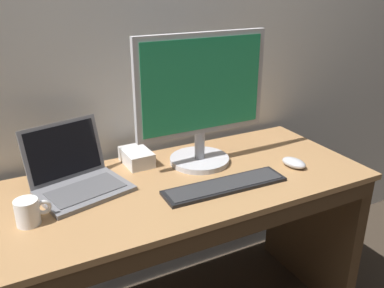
% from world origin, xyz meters
% --- Properties ---
extents(desk, '(1.47, 0.62, 0.72)m').
position_xyz_m(desk, '(0.00, -0.01, 0.47)').
color(desk, '#A87A4C').
rests_on(desk, ground).
extents(laptop_space_gray, '(0.36, 0.34, 0.22)m').
position_xyz_m(laptop_space_gray, '(-0.34, 0.11, 0.76)').
color(laptop_space_gray, slate).
rests_on(laptop_space_gray, desk).
extents(external_monitor, '(0.55, 0.24, 0.53)m').
position_xyz_m(external_monitor, '(0.16, 0.10, 0.99)').
color(external_monitor, '#B7B7BC').
rests_on(external_monitor, desk).
extents(wired_keyboard, '(0.47, 0.13, 0.02)m').
position_xyz_m(wired_keyboard, '(0.13, -0.12, 0.73)').
color(wired_keyboard, black).
rests_on(wired_keyboard, desk).
extents(computer_mouse, '(0.09, 0.12, 0.04)m').
position_xyz_m(computer_mouse, '(0.47, -0.10, 0.74)').
color(computer_mouse, '#B7B7BC').
rests_on(computer_mouse, desk).
extents(external_drive_box, '(0.11, 0.16, 0.06)m').
position_xyz_m(external_drive_box, '(-0.08, 0.22, 0.75)').
color(external_drive_box, silver).
rests_on(external_drive_box, desk).
extents(coffee_mug, '(0.11, 0.07, 0.08)m').
position_xyz_m(coffee_mug, '(-0.53, -0.05, 0.76)').
color(coffee_mug, white).
rests_on(coffee_mug, desk).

